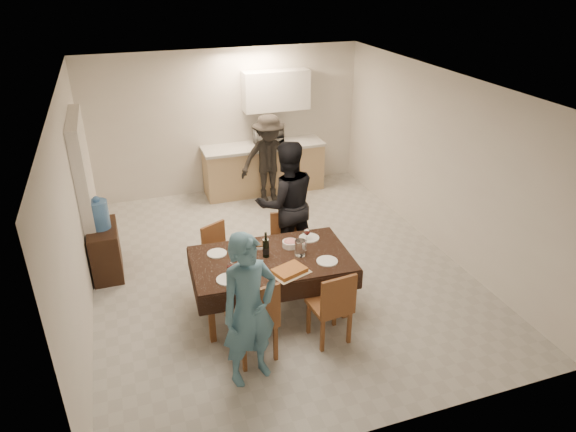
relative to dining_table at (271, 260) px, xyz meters
name	(u,v)px	position (x,y,z in m)	size (l,w,h in m)	color
floor	(277,267)	(0.35, 0.89, -0.71)	(5.00, 6.00, 0.02)	#B7B6B1
ceiling	(275,84)	(0.35, 0.89, 1.89)	(5.00, 6.00, 0.02)	white
wall_back	(226,122)	(0.35, 3.89, 0.59)	(5.00, 0.02, 2.60)	silver
wall_front	(386,318)	(0.35, -2.11, 0.59)	(5.00, 0.02, 2.60)	silver
wall_left	(74,210)	(-2.15, 0.89, 0.59)	(0.02, 6.00, 2.60)	silver
wall_right	(439,162)	(2.85, 0.89, 0.59)	(0.02, 6.00, 2.60)	silver
stub_partition	(86,190)	(-2.07, 2.09, 0.34)	(0.15, 1.40, 2.10)	beige
kitchen_base_cabinet	(264,169)	(0.95, 3.57, -0.28)	(2.20, 0.60, 0.86)	tan
kitchen_worktop	(263,146)	(0.95, 3.57, 0.18)	(2.24, 0.64, 0.05)	#B9B9B4
upper_cabinet	(276,90)	(1.25, 3.71, 1.14)	(1.20, 0.34, 0.70)	white
dining_table	(271,260)	(0.00, 0.00, 0.00)	(1.94, 1.20, 0.74)	black
chair_near_left	(254,315)	(-0.45, -0.85, -0.09)	(0.53, 0.53, 0.54)	brown
chair_near_right	(333,301)	(0.45, -0.84, -0.13)	(0.46, 0.46, 0.51)	brown
chair_far_left	(224,253)	(-0.45, 0.67, -0.19)	(0.51, 0.53, 0.45)	brown
chair_far_right	(289,242)	(0.45, 0.67, -0.18)	(0.43, 0.43, 0.46)	brown
console	(105,251)	(-1.93, 1.52, -0.35)	(0.38, 0.77, 0.71)	#321C10
water_jug	(99,215)	(-1.93, 1.52, 0.20)	(0.26, 0.26, 0.39)	#5189CD
wine_bottle	(266,245)	(-0.05, 0.05, 0.20)	(0.08, 0.08, 0.33)	black
water_pitcher	(300,248)	(0.35, -0.05, 0.13)	(0.13, 0.13, 0.20)	white
savoury_tart	(289,271)	(0.10, -0.38, 0.06)	(0.42, 0.32, 0.05)	#C47E39
salad_bowl	(290,244)	(0.30, 0.18, 0.07)	(0.19, 0.19, 0.07)	white
mushroom_dish	(261,246)	(-0.05, 0.28, 0.05)	(0.18, 0.18, 0.03)	white
wine_glass_a	(231,270)	(-0.55, -0.25, 0.13)	(0.09, 0.09, 0.19)	white
wine_glass_b	(307,235)	(0.55, 0.25, 0.12)	(0.08, 0.08, 0.17)	white
wine_glass_c	(248,242)	(-0.20, 0.30, 0.13)	(0.08, 0.08, 0.19)	white
plate_near_left	(228,279)	(-0.60, -0.30, 0.04)	(0.26, 0.26, 0.02)	white
plate_near_right	(327,261)	(0.60, -0.30, 0.04)	(0.25, 0.25, 0.01)	white
plate_far_left	(217,253)	(-0.60, 0.30, 0.04)	(0.24, 0.24, 0.01)	white
plate_far_right	(309,238)	(0.60, 0.30, 0.04)	(0.26, 0.26, 0.02)	white
microwave	(269,137)	(1.05, 3.57, 0.34)	(0.50, 0.34, 0.28)	white
person_near	(249,310)	(-0.55, -1.05, 0.14)	(0.62, 0.40, 1.69)	teal
person_far	(287,204)	(0.55, 1.05, 0.20)	(0.88, 0.69, 1.81)	black
person_kitchen	(269,159)	(0.92, 3.12, 0.09)	(1.03, 0.59, 1.59)	black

